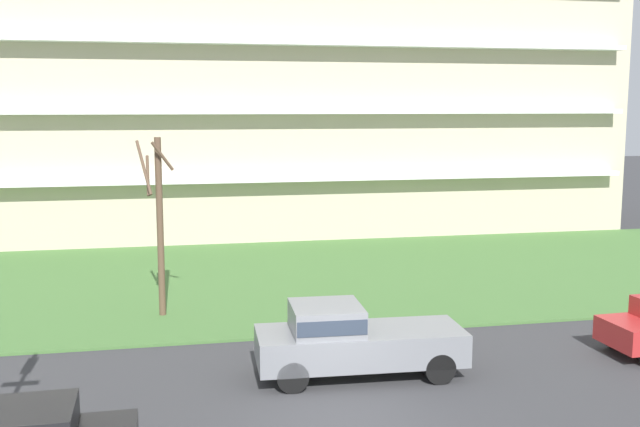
{
  "coord_description": "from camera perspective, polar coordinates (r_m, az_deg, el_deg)",
  "views": [
    {
      "loc": [
        -3.77,
        -15.83,
        7.02
      ],
      "look_at": [
        0.67,
        6.0,
        3.83
      ],
      "focal_mm": 42.14,
      "sensor_mm": 36.0,
      "label": 1
    }
  ],
  "objects": [
    {
      "name": "grass_lawn_strip",
      "position": [
        30.87,
        -4.2,
        -4.94
      ],
      "size": [
        80.0,
        16.0,
        0.08
      ],
      "primitive_type": "cube",
      "color": "#477238",
      "rests_on": "ground"
    },
    {
      "name": "tree_left",
      "position": [
        25.29,
        -12.14,
        -0.53
      ],
      "size": [
        1.24,
        1.1,
        6.03
      ],
      "color": "brown",
      "rests_on": "ground"
    },
    {
      "name": "pickup_gray_near_left",
      "position": [
        19.83,
        2.37,
        -9.49
      ],
      "size": [
        5.48,
        2.22,
        1.95
      ],
      "rotation": [
        0.0,
        0.0,
        3.1
      ],
      "color": "slate",
      "rests_on": "ground"
    },
    {
      "name": "apartment_building",
      "position": [
        43.09,
        -6.59,
        12.24
      ],
      "size": [
        42.74,
        10.91,
        20.27
      ],
      "color": "beige",
      "rests_on": "ground"
    },
    {
      "name": "ground",
      "position": [
        17.72,
        1.8,
        -15.19
      ],
      "size": [
        160.0,
        160.0,
        0.0
      ],
      "primitive_type": "plane",
      "color": "#38383A"
    }
  ]
}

